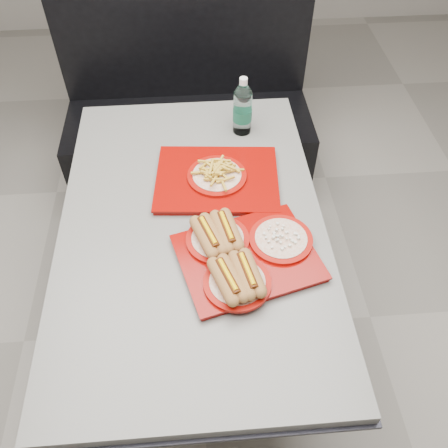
{
  "coord_description": "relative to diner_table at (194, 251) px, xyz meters",
  "views": [
    {
      "loc": [
        0.02,
        -1.08,
        1.96
      ],
      "look_at": [
        0.1,
        -0.09,
        0.83
      ],
      "focal_mm": 38.0,
      "sensor_mm": 36.0,
      "label": 1
    }
  ],
  "objects": [
    {
      "name": "booth_bench",
      "position": [
        0.0,
        1.09,
        -0.18
      ],
      "size": [
        1.3,
        0.57,
        1.35
      ],
      "color": "black",
      "rests_on": "ground"
    },
    {
      "name": "tray_near",
      "position": [
        0.15,
        -0.18,
        0.2
      ],
      "size": [
        0.49,
        0.43,
        0.09
      ],
      "rotation": [
        0.0,
        0.0,
        0.27
      ],
      "color": "#800703",
      "rests_on": "diner_table"
    },
    {
      "name": "water_bottle",
      "position": [
        0.22,
        0.48,
        0.27
      ],
      "size": [
        0.08,
        0.08,
        0.24
      ],
      "rotation": [
        0.0,
        0.0,
        -0.05
      ],
      "color": "silver",
      "rests_on": "diner_table"
    },
    {
      "name": "tray_far",
      "position": [
        0.1,
        0.18,
        0.19
      ],
      "size": [
        0.47,
        0.39,
        0.09
      ],
      "rotation": [
        0.0,
        0.0,
        -0.09
      ],
      "color": "#800703",
      "rests_on": "diner_table"
    },
    {
      "name": "ground",
      "position": [
        0.0,
        0.0,
        -0.58
      ],
      "size": [
        6.0,
        6.0,
        0.0
      ],
      "primitive_type": "plane",
      "color": "gray",
      "rests_on": "ground"
    },
    {
      "name": "diner_table",
      "position": [
        0.0,
        0.0,
        0.0
      ],
      "size": [
        0.92,
        1.42,
        0.75
      ],
      "color": "black",
      "rests_on": "ground"
    }
  ]
}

